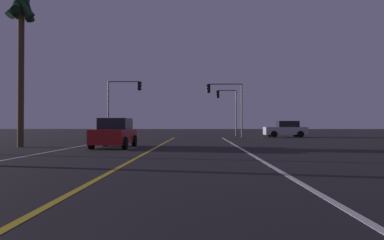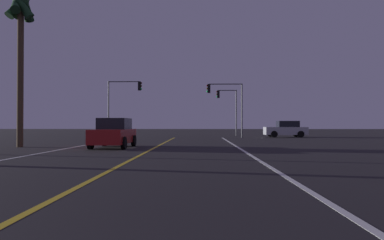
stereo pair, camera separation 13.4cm
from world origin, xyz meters
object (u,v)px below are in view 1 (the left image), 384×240
(traffic_light_near_left, at_px, (124,96))
(palm_tree_left_mid, at_px, (21,19))
(street_lamp_left_mid, at_px, (2,38))
(car_oncoming, at_px, (115,133))
(traffic_light_near_right, at_px, (225,97))
(traffic_light_far_right, at_px, (227,102))
(car_crossing_side, at_px, (286,129))

(traffic_light_near_left, distance_m, palm_tree_left_mid, 15.68)
(traffic_light_near_left, relative_size, street_lamp_left_mid, 0.71)
(car_oncoming, distance_m, traffic_light_near_left, 15.99)
(traffic_light_near_right, height_order, street_lamp_left_mid, street_lamp_left_mid)
(traffic_light_near_left, height_order, street_lamp_left_mid, street_lamp_left_mid)
(traffic_light_near_right, bearing_deg, car_oncoming, 63.96)
(traffic_light_far_right, bearing_deg, traffic_light_near_right, 83.47)
(traffic_light_near_left, bearing_deg, car_oncoming, -79.51)
(traffic_light_near_right, height_order, traffic_light_near_left, traffic_light_near_left)
(car_crossing_side, xyz_separation_m, traffic_light_near_right, (-6.46, -1.09, 3.30))
(car_oncoming, relative_size, traffic_light_near_left, 0.74)
(car_crossing_side, distance_m, car_oncoming, 21.56)
(traffic_light_near_left, height_order, traffic_light_far_right, traffic_light_near_left)
(car_crossing_side, bearing_deg, car_oncoming, 49.67)
(traffic_light_far_right, bearing_deg, palm_tree_left_mid, 56.24)
(traffic_light_far_right, bearing_deg, car_crossing_side, 142.89)
(car_oncoming, bearing_deg, street_lamp_left_mid, -39.72)
(street_lamp_left_mid, bearing_deg, traffic_light_far_right, 64.79)
(car_oncoming, relative_size, palm_tree_left_mid, 0.45)
(traffic_light_near_right, relative_size, palm_tree_left_mid, 0.58)
(traffic_light_near_right, distance_m, palm_tree_left_mid, 20.29)
(traffic_light_near_right, bearing_deg, traffic_light_far_right, -96.53)
(traffic_light_far_right, relative_size, street_lamp_left_mid, 0.66)
(car_oncoming, relative_size, street_lamp_left_mid, 0.53)
(car_crossing_side, height_order, palm_tree_left_mid, palm_tree_left_mid)
(traffic_light_far_right, height_order, palm_tree_left_mid, palm_tree_left_mid)
(palm_tree_left_mid, bearing_deg, traffic_light_near_left, 79.52)
(traffic_light_near_right, xyz_separation_m, traffic_light_near_left, (-10.34, 0.00, 0.18))
(car_oncoming, height_order, traffic_light_near_left, traffic_light_near_left)
(car_oncoming, distance_m, street_lamp_left_mid, 7.50)
(traffic_light_far_right, distance_m, palm_tree_left_mid, 25.01)
(car_crossing_side, relative_size, traffic_light_far_right, 0.79)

